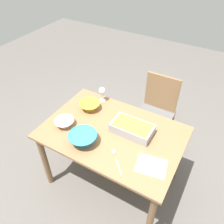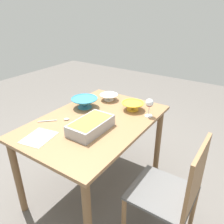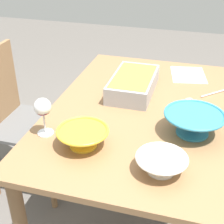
{
  "view_description": "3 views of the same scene",
  "coord_description": "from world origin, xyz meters",
  "px_view_note": "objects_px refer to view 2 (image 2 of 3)",
  "views": [
    {
      "loc": [
        -0.73,
        1.28,
        2.26
      ],
      "look_at": [
        0.1,
        -0.16,
        0.84
      ],
      "focal_mm": 36.47,
      "sensor_mm": 36.0,
      "label": 1
    },
    {
      "loc": [
        -1.35,
        -1.09,
        1.67
      ],
      "look_at": [
        0.08,
        -0.13,
        0.84
      ],
      "focal_mm": 36.22,
      "sensor_mm": 36.0,
      "label": 2
    },
    {
      "loc": [
        1.36,
        0.23,
        1.54
      ],
      "look_at": [
        0.17,
        -0.11,
        0.81
      ],
      "focal_mm": 52.58,
      "sensor_mm": 36.0,
      "label": 3
    }
  ],
  "objects_px": {
    "mixing_bowl": "(85,102)",
    "napkin": "(39,137)",
    "wine_glass": "(149,104)",
    "serving_spoon": "(60,120)",
    "chair": "(175,192)",
    "small_bowl": "(109,97)",
    "serving_bowl": "(133,106)",
    "dining_table": "(95,131)",
    "casserole_dish": "(91,125)"
  },
  "relations": [
    {
      "from": "chair",
      "to": "napkin",
      "type": "distance_m",
      "value": 1.06
    },
    {
      "from": "dining_table",
      "to": "mixing_bowl",
      "type": "distance_m",
      "value": 0.33
    },
    {
      "from": "casserole_dish",
      "to": "small_bowl",
      "type": "relative_size",
      "value": 2.0
    },
    {
      "from": "wine_glass",
      "to": "small_bowl",
      "type": "xyz_separation_m",
      "value": [
        0.11,
        0.51,
        -0.08
      ]
    },
    {
      "from": "napkin",
      "to": "serving_spoon",
      "type": "bearing_deg",
      "value": 13.74
    },
    {
      "from": "mixing_bowl",
      "to": "napkin",
      "type": "bearing_deg",
      "value": -173.98
    },
    {
      "from": "casserole_dish",
      "to": "napkin",
      "type": "distance_m",
      "value": 0.4
    },
    {
      "from": "small_bowl",
      "to": "casserole_dish",
      "type": "bearing_deg",
      "value": -158.32
    },
    {
      "from": "mixing_bowl",
      "to": "casserole_dish",
      "type": "bearing_deg",
      "value": -133.79
    },
    {
      "from": "dining_table",
      "to": "serving_spoon",
      "type": "relative_size",
      "value": 6.32
    },
    {
      "from": "dining_table",
      "to": "mixing_bowl",
      "type": "height_order",
      "value": "mixing_bowl"
    },
    {
      "from": "chair",
      "to": "casserole_dish",
      "type": "bearing_deg",
      "value": 90.74
    },
    {
      "from": "small_bowl",
      "to": "serving_spoon",
      "type": "distance_m",
      "value": 0.62
    },
    {
      "from": "serving_bowl",
      "to": "wine_glass",
      "type": "bearing_deg",
      "value": -101.57
    },
    {
      "from": "serving_spoon",
      "to": "casserole_dish",
      "type": "bearing_deg",
      "value": -87.41
    },
    {
      "from": "chair",
      "to": "serving_spoon",
      "type": "distance_m",
      "value": 1.08
    },
    {
      "from": "mixing_bowl",
      "to": "napkin",
      "type": "distance_m",
      "value": 0.62
    },
    {
      "from": "dining_table",
      "to": "serving_bowl",
      "type": "distance_m",
      "value": 0.43
    },
    {
      "from": "chair",
      "to": "serving_bowl",
      "type": "distance_m",
      "value": 0.87
    },
    {
      "from": "serving_spoon",
      "to": "mixing_bowl",
      "type": "bearing_deg",
      "value": -0.9
    },
    {
      "from": "serving_bowl",
      "to": "serving_spoon",
      "type": "height_order",
      "value": "serving_bowl"
    },
    {
      "from": "mixing_bowl",
      "to": "serving_spoon",
      "type": "relative_size",
      "value": 1.25
    },
    {
      "from": "wine_glass",
      "to": "chair",
      "type": "bearing_deg",
      "value": -136.86
    },
    {
      "from": "serving_spoon",
      "to": "chair",
      "type": "bearing_deg",
      "value": -88.68
    },
    {
      "from": "mixing_bowl",
      "to": "serving_spoon",
      "type": "bearing_deg",
      "value": 179.1
    },
    {
      "from": "serving_bowl",
      "to": "dining_table",
      "type": "bearing_deg",
      "value": 155.02
    },
    {
      "from": "serving_spoon",
      "to": "napkin",
      "type": "xyz_separation_m",
      "value": [
        -0.29,
        -0.07,
        -0.01
      ]
    },
    {
      "from": "dining_table",
      "to": "mixing_bowl",
      "type": "relative_size",
      "value": 5.05
    },
    {
      "from": "small_bowl",
      "to": "dining_table",
      "type": "bearing_deg",
      "value": -161.03
    },
    {
      "from": "small_bowl",
      "to": "serving_bowl",
      "type": "distance_m",
      "value": 0.33
    },
    {
      "from": "dining_table",
      "to": "chair",
      "type": "relative_size",
      "value": 1.41
    },
    {
      "from": "small_bowl",
      "to": "napkin",
      "type": "distance_m",
      "value": 0.9
    },
    {
      "from": "mixing_bowl",
      "to": "chair",
      "type": "bearing_deg",
      "value": -106.28
    },
    {
      "from": "dining_table",
      "to": "small_bowl",
      "type": "relative_size",
      "value": 6.83
    },
    {
      "from": "small_bowl",
      "to": "napkin",
      "type": "height_order",
      "value": "small_bowl"
    },
    {
      "from": "napkin",
      "to": "dining_table",
      "type": "bearing_deg",
      "value": -21.15
    },
    {
      "from": "napkin",
      "to": "serving_bowl",
      "type": "bearing_deg",
      "value": -22.88
    },
    {
      "from": "casserole_dish",
      "to": "dining_table",
      "type": "bearing_deg",
      "value": 28.76
    },
    {
      "from": "small_bowl",
      "to": "serving_spoon",
      "type": "height_order",
      "value": "small_bowl"
    },
    {
      "from": "wine_glass",
      "to": "mixing_bowl",
      "type": "height_order",
      "value": "wine_glass"
    },
    {
      "from": "chair",
      "to": "mixing_bowl",
      "type": "distance_m",
      "value": 1.13
    },
    {
      "from": "chair",
      "to": "dining_table",
      "type": "bearing_deg",
      "value": 79.61
    },
    {
      "from": "mixing_bowl",
      "to": "small_bowl",
      "type": "xyz_separation_m",
      "value": [
        0.28,
        -0.09,
        -0.02
      ]
    },
    {
      "from": "dining_table",
      "to": "casserole_dish",
      "type": "height_order",
      "value": "casserole_dish"
    },
    {
      "from": "dining_table",
      "to": "napkin",
      "type": "relative_size",
      "value": 5.39
    },
    {
      "from": "casserole_dish",
      "to": "serving_spoon",
      "type": "xyz_separation_m",
      "value": [
        -0.02,
        0.33,
        -0.04
      ]
    },
    {
      "from": "casserole_dish",
      "to": "mixing_bowl",
      "type": "relative_size",
      "value": 1.48
    },
    {
      "from": "mixing_bowl",
      "to": "dining_table",
      "type": "bearing_deg",
      "value": -123.12
    },
    {
      "from": "serving_spoon",
      "to": "wine_glass",
      "type": "bearing_deg",
      "value": -50.21
    },
    {
      "from": "dining_table",
      "to": "small_bowl",
      "type": "xyz_separation_m",
      "value": [
        0.44,
        0.15,
        0.14
      ]
    }
  ]
}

